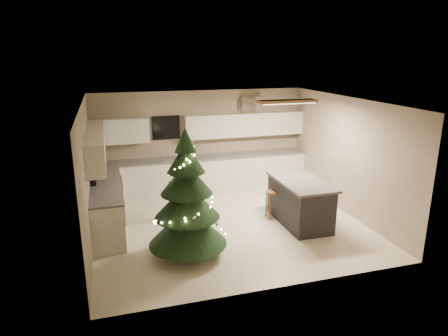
% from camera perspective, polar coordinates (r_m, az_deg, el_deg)
% --- Properties ---
extents(ground_plane, '(5.50, 5.50, 0.00)m').
position_cam_1_polar(ground_plane, '(8.58, 0.67, -8.02)').
color(ground_plane, beige).
extents(room_shell, '(5.52, 5.02, 2.61)m').
position_cam_1_polar(room_shell, '(8.04, 0.86, 3.46)').
color(room_shell, tan).
rests_on(room_shell, ground_plane).
extents(cabinetry, '(5.50, 3.20, 2.00)m').
position_cam_1_polar(cabinetry, '(9.64, -7.40, -0.61)').
color(cabinetry, silver).
rests_on(cabinetry, ground_plane).
extents(island, '(0.90, 1.70, 0.95)m').
position_cam_1_polar(island, '(8.63, 10.76, -4.73)').
color(island, black).
rests_on(island, ground_plane).
extents(bar_stool, '(0.32, 0.32, 0.61)m').
position_cam_1_polar(bar_stool, '(8.84, 7.03, -4.21)').
color(bar_stool, brown).
rests_on(bar_stool, ground_plane).
extents(christmas_tree, '(1.45, 1.40, 2.32)m').
position_cam_1_polar(christmas_tree, '(7.05, -5.30, -5.22)').
color(christmas_tree, '#3F2816').
rests_on(christmas_tree, ground_plane).
extents(toddler, '(0.40, 0.35, 0.92)m').
position_cam_1_polar(toddler, '(8.66, -4.02, -4.53)').
color(toddler, black).
rests_on(toddler, ground_plane).
extents(rocking_horse, '(0.70, 0.49, 0.56)m').
position_cam_1_polar(rocking_horse, '(10.51, 3.59, 9.43)').
color(rocking_horse, brown).
rests_on(rocking_horse, cabinetry).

